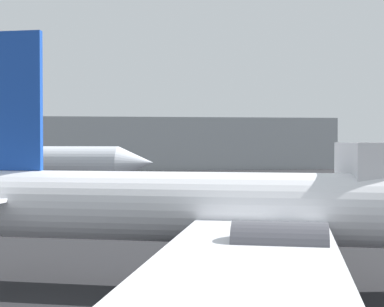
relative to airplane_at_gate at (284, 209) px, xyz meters
name	(u,v)px	position (x,y,z in m)	size (l,w,h in m)	color
airplane_at_gate	(284,209)	(0.00, 0.00, 0.00)	(32.75, 30.96, 11.11)	white
airplane_on_taxiway	(6,162)	(-18.77, 43.55, 0.39)	(32.63, 24.99, 10.38)	silver
terminal_building	(163,143)	(4.33, 109.76, 2.16)	(75.90, 20.90, 11.39)	#999EA3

